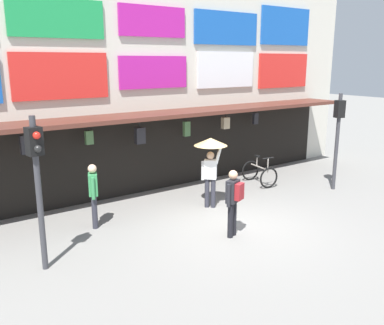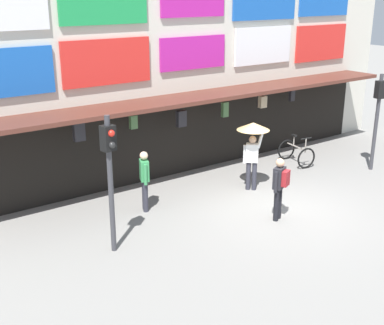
{
  "view_description": "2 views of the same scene",
  "coord_description": "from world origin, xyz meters",
  "px_view_note": "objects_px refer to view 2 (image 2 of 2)",
  "views": [
    {
      "loc": [
        -6.8,
        -7.71,
        4.21
      ],
      "look_at": [
        -0.37,
        1.35,
        1.5
      ],
      "focal_mm": 39.06,
      "sensor_mm": 36.0,
      "label": 1
    },
    {
      "loc": [
        -9.28,
        -9.0,
        5.7
      ],
      "look_at": [
        -1.73,
        1.59,
        1.26
      ],
      "focal_mm": 47.27,
      "sensor_mm": 36.0,
      "label": 2
    }
  ],
  "objects_px": {
    "bicycle_parked": "(296,153)",
    "pedestrian_with_umbrella": "(253,137)",
    "traffic_light_near": "(110,163)",
    "pedestrian_in_purple": "(280,184)",
    "traffic_light_far": "(378,107)",
    "pedestrian_in_blue": "(145,178)"
  },
  "relations": [
    {
      "from": "bicycle_parked",
      "to": "pedestrian_with_umbrella",
      "type": "bearing_deg",
      "value": -162.74
    },
    {
      "from": "traffic_light_near",
      "to": "pedestrian_with_umbrella",
      "type": "relative_size",
      "value": 1.54
    },
    {
      "from": "bicycle_parked",
      "to": "pedestrian_in_purple",
      "type": "distance_m",
      "value": 4.73
    },
    {
      "from": "traffic_light_far",
      "to": "pedestrian_in_purple",
      "type": "bearing_deg",
      "value": -169.2
    },
    {
      "from": "traffic_light_near",
      "to": "traffic_light_far",
      "type": "bearing_deg",
      "value": 0.11
    },
    {
      "from": "traffic_light_near",
      "to": "pedestrian_in_purple",
      "type": "height_order",
      "value": "traffic_light_near"
    },
    {
      "from": "pedestrian_with_umbrella",
      "to": "pedestrian_in_purple",
      "type": "bearing_deg",
      "value": -112.76
    },
    {
      "from": "traffic_light_far",
      "to": "pedestrian_in_purple",
      "type": "relative_size",
      "value": 1.9
    },
    {
      "from": "bicycle_parked",
      "to": "pedestrian_in_purple",
      "type": "relative_size",
      "value": 0.75
    },
    {
      "from": "traffic_light_near",
      "to": "pedestrian_in_blue",
      "type": "bearing_deg",
      "value": 41.4
    },
    {
      "from": "pedestrian_in_purple",
      "to": "bicycle_parked",
      "type": "bearing_deg",
      "value": 37.9
    },
    {
      "from": "pedestrian_in_purple",
      "to": "pedestrian_in_blue",
      "type": "relative_size",
      "value": 1.0
    },
    {
      "from": "traffic_light_far",
      "to": "pedestrian_with_umbrella",
      "type": "relative_size",
      "value": 1.54
    },
    {
      "from": "bicycle_parked",
      "to": "traffic_light_far",
      "type": "bearing_deg",
      "value": -48.95
    },
    {
      "from": "pedestrian_in_purple",
      "to": "pedestrian_with_umbrella",
      "type": "relative_size",
      "value": 0.81
    },
    {
      "from": "traffic_light_near",
      "to": "pedestrian_with_umbrella",
      "type": "height_order",
      "value": "traffic_light_near"
    },
    {
      "from": "traffic_light_far",
      "to": "pedestrian_in_purple",
      "type": "height_order",
      "value": "traffic_light_far"
    },
    {
      "from": "traffic_light_near",
      "to": "pedestrian_in_purple",
      "type": "bearing_deg",
      "value": -13.19
    },
    {
      "from": "pedestrian_in_purple",
      "to": "traffic_light_far",
      "type": "bearing_deg",
      "value": 10.8
    },
    {
      "from": "traffic_light_far",
      "to": "bicycle_parked",
      "type": "distance_m",
      "value": 3.03
    },
    {
      "from": "pedestrian_in_blue",
      "to": "bicycle_parked",
      "type": "bearing_deg",
      "value": 3.3
    },
    {
      "from": "pedestrian_in_blue",
      "to": "pedestrian_with_umbrella",
      "type": "xyz_separation_m",
      "value": [
        3.36,
        -0.53,
        0.69
      ]
    }
  ]
}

